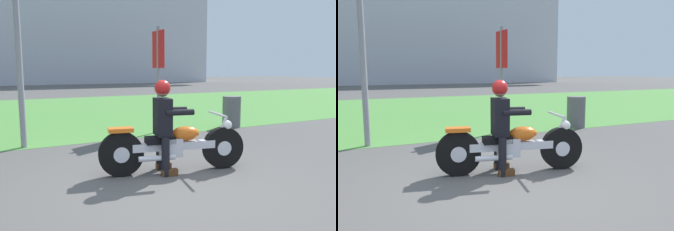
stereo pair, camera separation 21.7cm
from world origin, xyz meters
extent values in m
plane|color=#565451|center=(0.00, 0.00, 0.00)|extent=(120.00, 120.00, 0.00)
cube|color=#549342|center=(0.00, 9.25, 0.00)|extent=(60.00, 12.00, 0.01)
cube|color=silver|center=(-0.79, 36.53, 7.78)|extent=(46.55, 8.00, 15.56)
cylinder|color=black|center=(1.17, 0.46, 0.33)|extent=(0.67, 0.26, 0.66)
cylinder|color=silver|center=(1.17, 0.46, 0.33)|extent=(0.26, 0.19, 0.23)
cylinder|color=black|center=(-0.41, 0.81, 0.33)|extent=(0.67, 0.26, 0.66)
cylinder|color=silver|center=(-0.41, 0.81, 0.33)|extent=(0.26, 0.19, 0.23)
cube|color=silver|center=(0.38, 0.64, 0.41)|extent=(1.29, 0.42, 0.12)
cube|color=silver|center=(0.33, 0.65, 0.39)|extent=(0.36, 0.30, 0.28)
ellipsoid|color=orange|center=(0.55, 0.60, 0.59)|extent=(0.48, 0.33, 0.22)
cube|color=black|center=(0.16, 0.68, 0.51)|extent=(0.48, 0.33, 0.10)
cube|color=orange|center=(-0.41, 0.81, 0.69)|extent=(0.39, 0.27, 0.06)
cylinder|color=silver|center=(1.12, 0.47, 0.58)|extent=(0.26, 0.10, 0.53)
cylinder|color=silver|center=(1.07, 0.48, 0.87)|extent=(0.18, 0.65, 0.04)
sphere|color=white|center=(1.22, 0.45, 0.69)|extent=(0.16, 0.16, 0.16)
cylinder|color=silver|center=(0.05, 0.56, 0.27)|extent=(0.55, 0.20, 0.08)
cylinder|color=black|center=(0.24, 0.85, 0.29)|extent=(0.12, 0.12, 0.58)
cube|color=#593319|center=(0.30, 0.84, 0.05)|extent=(0.26, 0.15, 0.10)
cylinder|color=black|center=(0.16, 0.50, 0.29)|extent=(0.12, 0.12, 0.58)
cube|color=#593319|center=(0.22, 0.49, 0.05)|extent=(0.26, 0.15, 0.10)
cube|color=black|center=(0.20, 0.68, 0.86)|extent=(0.30, 0.42, 0.56)
cylinder|color=black|center=(0.45, 0.79, 0.94)|extent=(0.43, 0.18, 0.09)
cylinder|color=black|center=(0.38, 0.46, 0.94)|extent=(0.43, 0.18, 0.09)
sphere|color=tan|center=(0.20, 0.68, 1.26)|extent=(0.20, 0.20, 0.20)
sphere|color=#B21919|center=(0.20, 0.68, 1.29)|extent=(0.24, 0.24, 0.24)
cylinder|color=gray|center=(-1.54, 3.45, 2.61)|extent=(0.12, 0.12, 5.22)
cylinder|color=#595E5B|center=(3.71, 3.48, 0.42)|extent=(0.50, 0.50, 0.84)
cylinder|color=gray|center=(1.60, 3.69, 1.30)|extent=(0.08, 0.08, 2.60)
cube|color=red|center=(1.60, 3.69, 2.05)|extent=(0.04, 0.60, 0.90)
camera|label=1|loc=(-1.99, -3.71, 1.56)|focal=35.47mm
camera|label=2|loc=(-1.79, -3.81, 1.56)|focal=35.47mm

